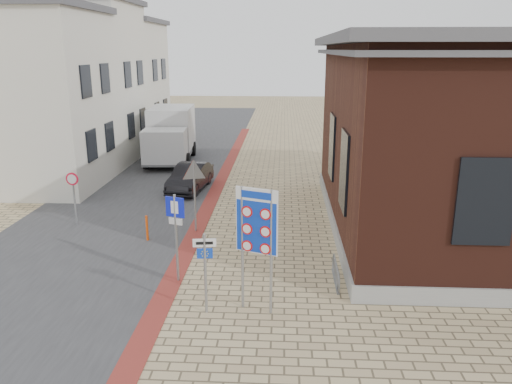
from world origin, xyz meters
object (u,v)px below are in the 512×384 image
(sedan, at_px, (190,177))
(border_sign, at_px, (257,224))
(essen_sign, at_px, (205,262))
(bollard, at_px, (147,228))
(parking_sign, at_px, (176,223))
(box_truck, at_px, (170,134))

(sedan, relative_size, border_sign, 1.16)
(essen_sign, xyz_separation_m, bollard, (-2.75, 4.70, -0.90))
(parking_sign, bearing_deg, sedan, 118.06)
(sedan, distance_m, essen_sign, 11.48)
(sedan, xyz_separation_m, parking_sign, (1.38, -9.49, 1.14))
(sedan, xyz_separation_m, border_sign, (3.70, -10.99, 1.70))
(box_truck, distance_m, border_sign, 18.11)
(essen_sign, relative_size, bollard, 2.31)
(border_sign, distance_m, essen_sign, 1.58)
(box_truck, height_order, border_sign, border_sign)
(box_truck, bearing_deg, border_sign, -75.42)
(border_sign, bearing_deg, bollard, 152.68)
(bollard, bearing_deg, parking_sign, -60.68)
(border_sign, distance_m, bollard, 6.30)
(box_truck, relative_size, essen_sign, 2.89)
(box_truck, distance_m, essen_sign, 17.92)
(box_truck, xyz_separation_m, parking_sign, (3.63, -15.59, 0.16))
(sedan, bearing_deg, essen_sign, -70.60)
(box_truck, distance_m, bollard, 12.79)
(essen_sign, bearing_deg, sedan, 95.08)
(parking_sign, bearing_deg, bollard, 139.07)
(border_sign, height_order, parking_sign, border_sign)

